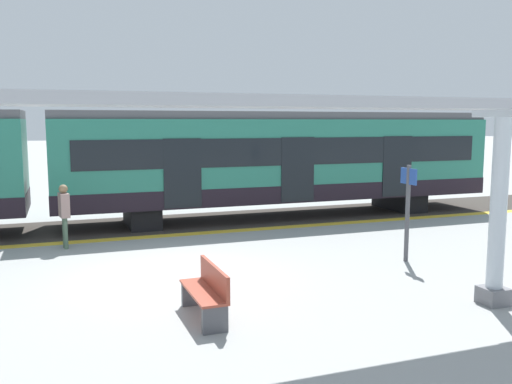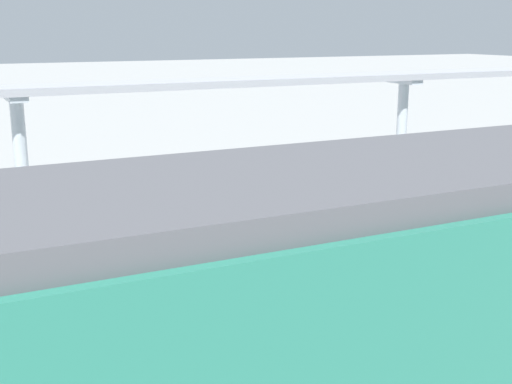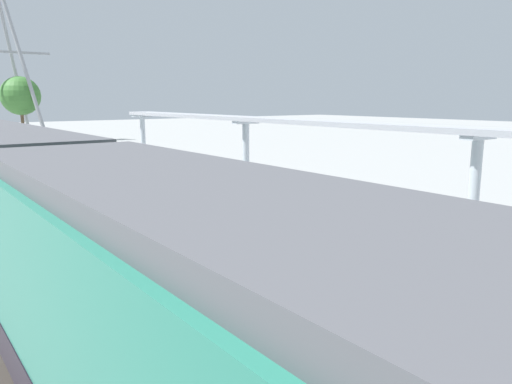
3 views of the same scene
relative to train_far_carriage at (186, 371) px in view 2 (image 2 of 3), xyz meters
The scene contains 8 objects.
ground_plane 7.75m from the train_far_carriage, 40.35° to the right, with size 176.00×176.00×0.00m, color #989A99.
tactile_edge_strip 5.51m from the train_far_carriage, 69.74° to the right, with size 0.41×38.12×0.01m, color gold.
train_far_carriage is the anchor object (origin of this frame).
canopy_pillar_second 13.59m from the train_far_carriage, 46.00° to the right, with size 1.10×0.44×3.36m.
canopy_pillar_third 9.44m from the train_far_carriage, ahead, with size 1.10×0.44×3.36m.
canopy_beam 10.68m from the train_far_carriage, 26.63° to the right, with size 1.20×30.55×0.16m, color #A8AAB2.
bench_mid_platform 9.74m from the train_far_carriage, 29.62° to the right, with size 1.51×0.46×0.86m.
platform_info_sign 6.45m from the train_far_carriage, ahead, with size 0.56×0.10×2.20m.
Camera 2 is at (-10.57, 6.60, 4.65)m, focal length 46.50 mm.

